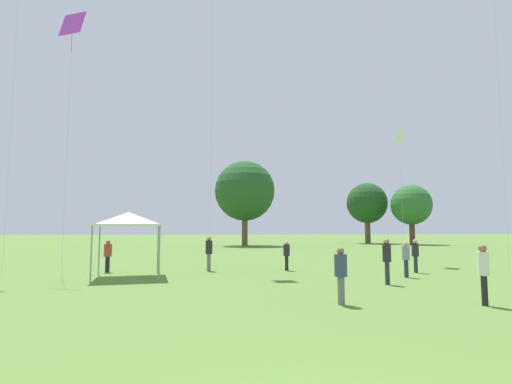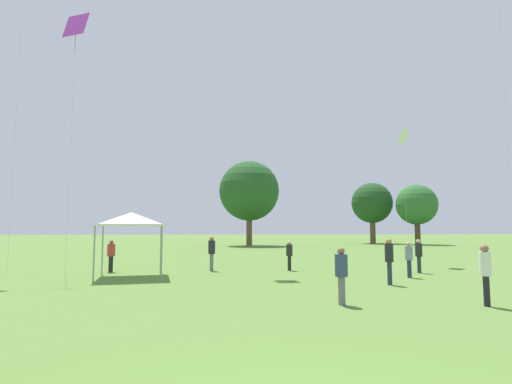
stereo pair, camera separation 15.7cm
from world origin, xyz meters
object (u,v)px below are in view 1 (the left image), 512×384
object	(u,v)px
person_standing_0	(108,253)
person_standing_4	(209,250)
kite_1	(72,29)
distant_tree_2	(245,191)
person_standing_5	(406,256)
kite_5	(400,140)
person_standing_6	(415,253)
canopy_tent	(129,219)
distant_tree_1	(367,203)
distant_tree_0	(411,205)
person_standing_3	(341,271)
person_standing_7	(483,268)
person_standing_1	(387,256)
person_standing_2	(287,253)

from	to	relation	value
person_standing_0	person_standing_4	xyz separation A→B (m)	(5.12, 0.07, 0.12)
kite_1	distant_tree_2	distance (m)	34.17
person_standing_5	kite_5	world-z (taller)	kite_5
person_standing_6	canopy_tent	bearing A→B (deg)	86.94
person_standing_4	distant_tree_1	xyz separation A→B (m)	(23.62, 37.18, 4.98)
distant_tree_0	person_standing_6	bearing A→B (deg)	-117.45
person_standing_3	person_standing_7	world-z (taller)	person_standing_7
person_standing_0	kite_5	xyz separation A→B (m)	(17.28, 2.96, 6.93)
distant_tree_0	distant_tree_1	distance (m)	6.66
person_standing_6	distant_tree_2	xyz separation A→B (m)	(-5.93, 32.88, 6.15)
distant_tree_1	distant_tree_2	world-z (taller)	distant_tree_2
distant_tree_1	person_standing_3	bearing A→B (deg)	-112.78
person_standing_7	distant_tree_2	distance (m)	41.85
person_standing_1	kite_1	size ratio (longest dim) A/B	0.14
person_standing_4	distant_tree_2	xyz separation A→B (m)	(4.41, 30.87, 6.07)
person_standing_7	distant_tree_1	size ratio (longest dim) A/B	0.19
person_standing_0	kite_1	distance (m)	11.60
canopy_tent	kite_5	distance (m)	17.49
person_standing_1	distant_tree_1	world-z (taller)	distant_tree_1
kite_1	distant_tree_2	xyz separation A→B (m)	(11.45, 31.76, -5.21)
kite_1	canopy_tent	bearing A→B (deg)	46.28
person_standing_7	person_standing_2	bearing A→B (deg)	129.99
person_standing_4	kite_5	bearing A→B (deg)	24.18
distant_tree_0	distant_tree_2	world-z (taller)	distant_tree_2
person_standing_6	person_standing_7	bearing A→B (deg)	159.72
person_standing_5	kite_1	bearing A→B (deg)	29.20
person_standing_0	person_standing_4	distance (m)	5.12
person_standing_2	person_standing_3	world-z (taller)	person_standing_3
person_standing_0	distant_tree_2	xyz separation A→B (m)	(9.53, 30.94, 6.20)
person_standing_5	distant_tree_2	bearing A→B (deg)	-43.10
person_standing_7	canopy_tent	size ratio (longest dim) A/B	0.50
person_standing_3	person_standing_4	world-z (taller)	person_standing_4
person_standing_4	person_standing_2	bearing A→B (deg)	7.77
distant_tree_2	kite_5	bearing A→B (deg)	-74.52
person_standing_0	person_standing_6	xyz separation A→B (m)	(15.46, -1.94, 0.04)
person_standing_0	person_standing_6	bearing A→B (deg)	-83.69
person_standing_3	person_standing_2	bearing A→B (deg)	-33.89
kite_1	person_standing_3	bearing A→B (deg)	30.49
person_standing_3	kite_1	world-z (taller)	kite_1
kite_5	person_standing_5	bearing A→B (deg)	67.62
person_standing_1	distant_tree_2	world-z (taller)	distant_tree_2
person_standing_7	distant_tree_2	size ratio (longest dim) A/B	0.16
person_standing_6	kite_1	bearing A→B (deg)	81.93
person_standing_2	person_standing_6	world-z (taller)	person_standing_6
kite_5	distant_tree_0	world-z (taller)	kite_5
person_standing_1	person_standing_4	world-z (taller)	person_standing_1
person_standing_0	person_standing_1	distance (m)	13.52
person_standing_7	kite_5	bearing A→B (deg)	91.63
person_standing_0	kite_1	bearing A→B (deg)	126.56
person_standing_2	distant_tree_2	xyz separation A→B (m)	(0.31, 31.09, 6.22)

